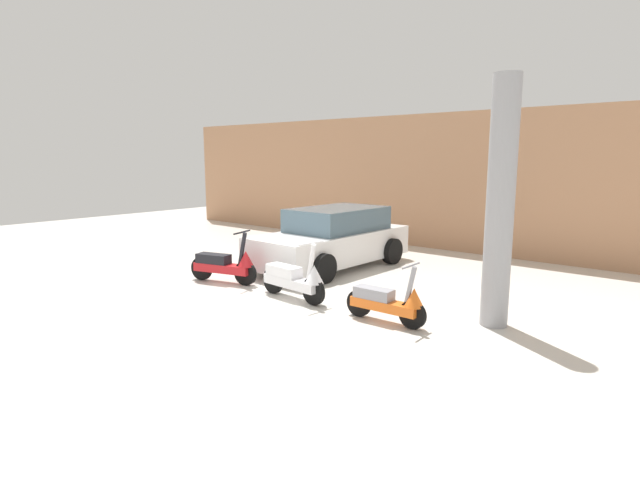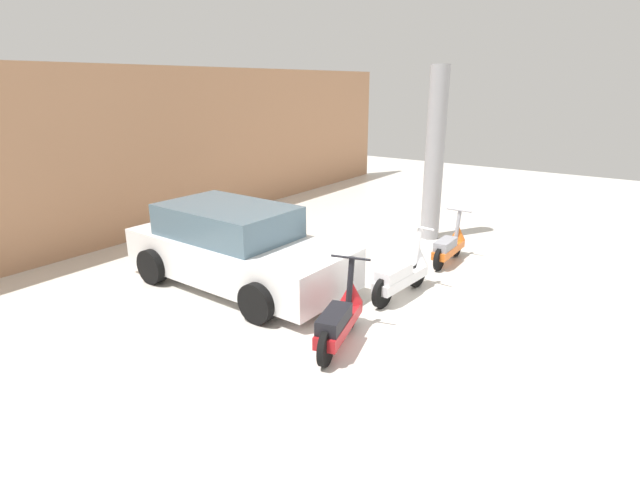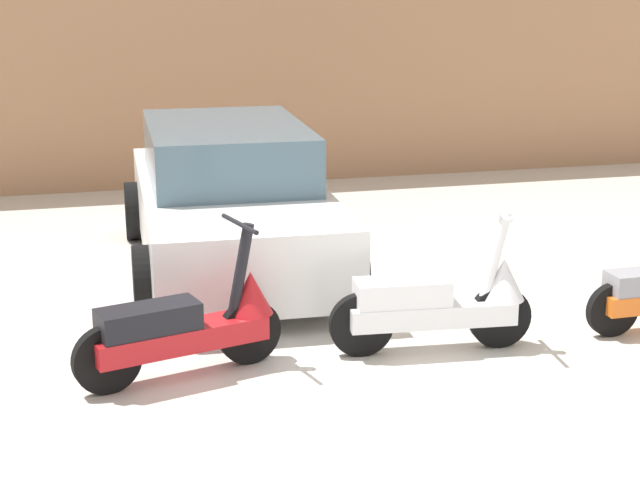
# 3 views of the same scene
# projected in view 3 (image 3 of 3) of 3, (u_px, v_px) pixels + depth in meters

# --- Properties ---
(ground_plane) EXTENTS (28.00, 28.00, 0.00)m
(ground_plane) POSITION_uv_depth(u_px,v_px,m) (412.00, 418.00, 6.16)
(ground_plane) COLOR silver
(wall_back) EXTENTS (19.60, 0.12, 3.59)m
(wall_back) POSITION_uv_depth(u_px,v_px,m) (231.00, 44.00, 12.31)
(wall_back) COLOR tan
(wall_back) RESTS_ON ground_plane
(scooter_front_left) EXTENTS (1.47, 0.69, 1.05)m
(scooter_front_left) POSITION_uv_depth(u_px,v_px,m) (189.00, 325.00, 6.70)
(scooter_front_left) COLOR black
(scooter_front_left) RESTS_ON ground_plane
(scooter_front_right) EXTENTS (1.52, 0.55, 1.06)m
(scooter_front_right) POSITION_uv_depth(u_px,v_px,m) (441.00, 302.00, 7.14)
(scooter_front_right) COLOR black
(scooter_front_right) RESTS_ON ground_plane
(car_rear_left) EXTENTS (1.97, 3.95, 1.33)m
(car_rear_left) POSITION_uv_depth(u_px,v_px,m) (230.00, 200.00, 9.14)
(car_rear_left) COLOR white
(car_rear_left) RESTS_ON ground_plane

